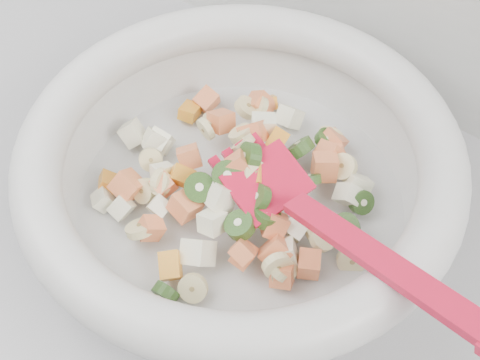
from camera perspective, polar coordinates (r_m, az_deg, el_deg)
The scene contains 1 object.
mixing_bowl at distance 0.60m, azimuth 0.03°, elevation 0.69°, with size 0.46×0.39×0.14m.
Camera 1 is at (0.36, 1.20, 1.42)m, focal length 50.00 mm.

